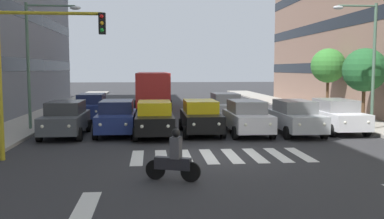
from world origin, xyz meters
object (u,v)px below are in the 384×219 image
(car_3, at_px, (201,117))
(car_row2_1, at_px, (225,106))
(car_6, at_px, (66,118))
(car_5, at_px, (117,117))
(street_tree_1, at_px, (365,70))
(car_0, at_px, (336,115))
(car_2, at_px, (247,117))
(car_row2_0, at_px, (91,107))
(street_lamp_right, at_px, (37,51))
(car_4, at_px, (155,118))
(street_tree_2, at_px, (328,66))
(traffic_light_gantry, at_px, (30,59))
(bus_behind_traffic, at_px, (153,86))
(street_lamp_left, at_px, (367,53))
(motorcycle_with_rider, at_px, (174,159))
(car_1, at_px, (295,117))

(car_3, height_order, car_row2_1, same)
(car_6, relative_size, car_row2_1, 1.00)
(car_3, bearing_deg, car_5, -3.99)
(car_5, relative_size, street_tree_1, 1.01)
(car_0, bearing_deg, car_2, 3.86)
(car_row2_0, height_order, street_lamp_right, street_lamp_right)
(car_6, bearing_deg, car_4, 174.35)
(car_2, bearing_deg, car_row2_1, -90.22)
(car_4, relative_size, street_tree_1, 1.01)
(car_6, distance_m, street_tree_2, 19.19)
(car_6, relative_size, traffic_light_gantry, 0.81)
(car_0, xyz_separation_m, car_3, (7.15, -0.00, 0.00))
(car_row2_0, bearing_deg, car_row2_1, 177.80)
(car_row2_1, distance_m, bus_behind_traffic, 9.46)
(car_5, relative_size, street_lamp_left, 0.68)
(car_3, xyz_separation_m, street_lamp_right, (8.43, -1.90, 3.34))
(car_3, distance_m, street_lamp_right, 9.27)
(car_row2_1, height_order, street_tree_2, street_tree_2)
(car_0, distance_m, motorcycle_with_rider, 12.67)
(car_4, xyz_separation_m, car_5, (1.89, -0.77, 0.00))
(car_4, height_order, street_tree_1, street_tree_1)
(traffic_light_gantry, bearing_deg, car_row2_0, -92.48)
(car_row2_0, bearing_deg, street_lamp_left, 157.19)
(car_5, distance_m, street_lamp_left, 13.39)
(car_4, height_order, car_row2_0, same)
(motorcycle_with_rider, xyz_separation_m, street_lamp_left, (-10.61, -8.98, 3.50))
(street_lamp_right, bearing_deg, motorcycle_with_rider, 121.31)
(car_row2_0, height_order, street_lamp_left, street_lamp_left)
(traffic_light_gantry, bearing_deg, car_3, -141.45)
(car_5, height_order, car_6, same)
(car_6, xyz_separation_m, car_row2_1, (-9.04, -6.12, 0.00))
(car_2, xyz_separation_m, car_5, (6.55, -0.63, 0.00))
(car_row2_1, distance_m, street_tree_1, 8.71)
(car_3, relative_size, motorcycle_with_rider, 2.74)
(car_6, bearing_deg, car_0, -179.82)
(car_4, height_order, car_6, same)
(motorcycle_with_rider, height_order, street_lamp_right, street_lamp_right)
(car_4, bearing_deg, street_lamp_right, -21.38)
(car_0, bearing_deg, car_4, 2.86)
(motorcycle_with_rider, height_order, street_tree_2, street_tree_2)
(car_4, distance_m, traffic_light_gantry, 7.25)
(car_5, bearing_deg, car_6, 7.93)
(bus_behind_traffic, relative_size, street_lamp_left, 1.60)
(car_1, height_order, car_3, same)
(car_5, height_order, street_lamp_left, street_lamp_left)
(car_2, bearing_deg, street_lamp_left, -176.53)
(motorcycle_with_rider, relative_size, traffic_light_gantry, 0.30)
(car_0, bearing_deg, bus_behind_traffic, -56.28)
(street_tree_1, bearing_deg, car_6, 9.13)
(street_lamp_right, bearing_deg, car_3, 167.28)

